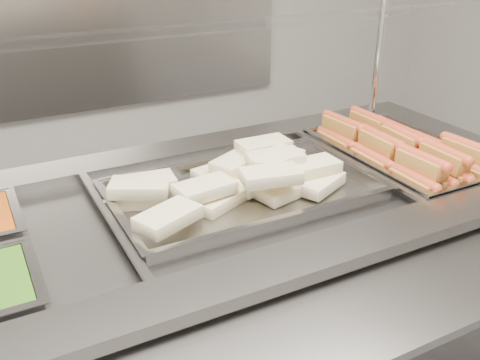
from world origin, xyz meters
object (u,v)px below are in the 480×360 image
pan_hotdogs (401,162)px  pan_wraps (243,196)px  steam_counter (225,327)px  sneeze_guard (185,37)px

pan_hotdogs → pan_wraps: same height
steam_counter → pan_wraps: pan_wraps is taller
pan_wraps → sneeze_guard: bearing=104.8°
steam_counter → pan_wraps: 0.46m
steam_counter → pan_hotdogs: size_ratio=3.41×
pan_wraps → pan_hotdogs: bearing=-0.6°
steam_counter → sneeze_guard: sneeze_guard is taller
sneeze_guard → pan_hotdogs: bearing=-19.8°
sneeze_guard → pan_wraps: sneeze_guard is taller
steam_counter → sneeze_guard: size_ratio=1.14×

